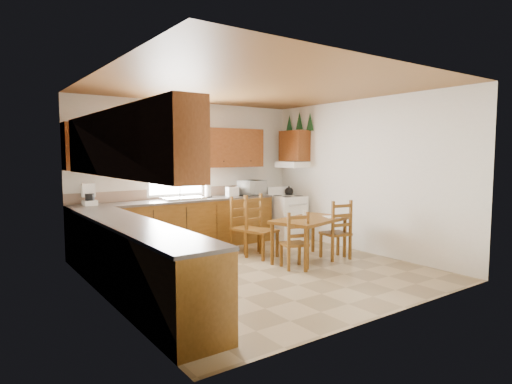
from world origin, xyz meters
TOP-DOWN VIEW (x-y plane):
  - floor at (0.00, 0.00)m, footprint 4.50×4.50m
  - ceiling at (0.00, 0.00)m, footprint 4.50×4.50m
  - wall_left at (-2.25, 0.00)m, footprint 4.50×4.50m
  - wall_right at (2.25, 0.00)m, footprint 4.50×4.50m
  - wall_back at (0.00, 2.25)m, footprint 4.50×4.50m
  - wall_front at (0.00, -2.25)m, footprint 4.50×4.50m
  - lower_cab_back at (-0.38, 1.95)m, footprint 3.75×0.60m
  - lower_cab_left at (-1.95, -0.15)m, footprint 0.60×3.60m
  - counter_back at (-0.38, 1.95)m, footprint 3.75×0.63m
  - counter_left at (-1.95, -0.15)m, footprint 0.63×3.60m
  - backsplash at (-0.38, 2.24)m, footprint 3.75×0.01m
  - upper_cab_back_left at (-1.55, 2.08)m, footprint 1.41×0.33m
  - upper_cab_back_right at (0.86, 2.08)m, footprint 1.25×0.33m
  - upper_cab_left at (-2.08, -0.15)m, footprint 0.33×3.60m
  - upper_cab_stove at (2.08, 1.65)m, footprint 0.33×0.62m
  - range_hood at (2.03, 1.65)m, footprint 0.44×0.62m
  - window_frame at (-0.30, 2.22)m, footprint 1.13×0.02m
  - window_pane at (-0.30, 2.21)m, footprint 1.05×0.01m
  - window_valance at (-0.30, 2.19)m, footprint 1.19×0.01m
  - sink_basin at (-0.30, 1.95)m, footprint 0.75×0.45m
  - pine_decal_a at (2.21, 1.33)m, footprint 0.22×0.22m
  - pine_decal_b at (2.21, 1.65)m, footprint 0.22×0.22m
  - pine_decal_c at (2.21, 1.97)m, footprint 0.22×0.22m
  - stove at (1.88, 1.60)m, footprint 0.64×0.65m
  - coffeemaker at (-1.91, 2.00)m, footprint 0.24×0.26m
  - paper_towel at (0.24, 1.98)m, footprint 0.13×0.13m
  - toaster at (0.74, 1.92)m, footprint 0.23×0.15m
  - microwave at (1.20, 1.91)m, footprint 0.56×0.47m
  - dining_table at (1.01, -0.00)m, footprint 1.45×1.05m
  - chair_near_left at (1.47, -0.13)m, footprint 0.47×0.46m
  - chair_near_right at (0.52, -0.19)m, footprint 0.45×0.44m
  - chair_far_left at (0.51, 0.63)m, footprint 0.53×0.52m
  - chair_far_right at (0.50, 1.12)m, footprint 0.49×0.48m
  - table_paper at (1.41, -0.10)m, footprint 0.31×0.35m
  - table_card at (0.92, 0.03)m, footprint 0.10×0.05m

SIDE VIEW (x-z plane):
  - floor at x=0.00m, z-range 0.00..0.00m
  - dining_table at x=1.01m, z-range 0.00..0.70m
  - stove at x=1.88m, z-range 0.00..0.87m
  - chair_near_right at x=0.52m, z-range 0.00..0.87m
  - lower_cab_back at x=-0.38m, z-range 0.00..0.88m
  - lower_cab_left at x=-1.95m, z-range 0.00..0.88m
  - chair_near_left at x=1.47m, z-range 0.00..0.98m
  - chair_far_right at x=0.50m, z-range 0.00..0.98m
  - chair_far_left at x=0.51m, z-range 0.00..1.05m
  - table_paper at x=1.41m, z-range 0.70..0.70m
  - table_card at x=0.92m, z-range 0.70..0.83m
  - counter_back at x=-0.38m, z-range 0.88..0.92m
  - counter_left at x=-1.95m, z-range 0.88..0.92m
  - sink_basin at x=-0.30m, z-range 0.92..0.96m
  - backsplash at x=-0.38m, z-range 0.92..1.10m
  - toaster at x=0.74m, z-range 0.92..1.10m
  - paper_towel at x=0.24m, z-range 0.92..1.19m
  - microwave at x=1.20m, z-range 0.92..1.21m
  - coffeemaker at x=-1.91m, z-range 0.92..1.22m
  - wall_left at x=-2.25m, z-range 1.35..1.35m
  - wall_right at x=2.25m, z-range 1.35..1.35m
  - wall_back at x=0.00m, z-range 1.35..1.35m
  - wall_front at x=0.00m, z-range 1.35..1.35m
  - range_hood at x=2.03m, z-range 1.46..1.58m
  - window_frame at x=-0.30m, z-range 0.96..2.14m
  - window_pane at x=-0.30m, z-range 1.00..2.10m
  - upper_cab_back_left at x=-1.55m, z-range 1.48..2.23m
  - upper_cab_back_right at x=0.86m, z-range 1.48..2.23m
  - upper_cab_left at x=-2.08m, z-range 1.48..2.23m
  - upper_cab_stove at x=2.08m, z-range 1.59..2.21m
  - window_valance at x=-0.30m, z-range 1.93..2.17m
  - pine_decal_a at x=2.21m, z-range 2.20..2.56m
  - pine_decal_c at x=2.21m, z-range 2.20..2.56m
  - pine_decal_b at x=2.21m, z-range 2.24..2.60m
  - ceiling at x=0.00m, z-range 2.70..2.70m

